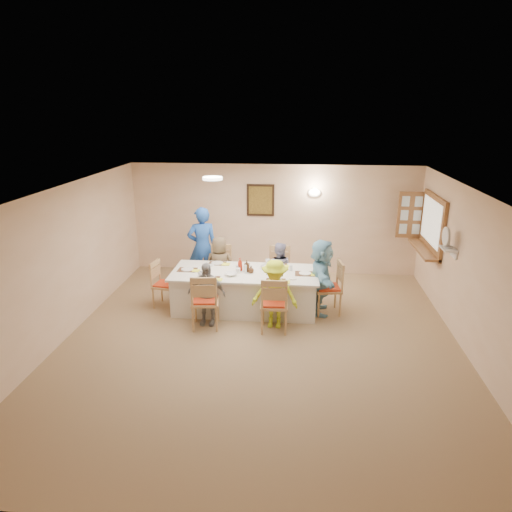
# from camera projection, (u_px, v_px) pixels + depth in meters

# --- Properties ---
(ground) EXTENTS (7.00, 7.00, 0.00)m
(ground) POSITION_uv_depth(u_px,v_px,m) (260.00, 343.00, 7.49)
(ground) COLOR #947D5E
(room_walls) EXTENTS (7.00, 7.00, 7.00)m
(room_walls) POSITION_uv_depth(u_px,v_px,m) (260.00, 256.00, 7.02)
(room_walls) COLOR #DFB690
(room_walls) RESTS_ON ground
(wall_picture) EXTENTS (0.62, 0.05, 0.72)m
(wall_picture) POSITION_uv_depth(u_px,v_px,m) (260.00, 200.00, 10.26)
(wall_picture) COLOR black
(wall_picture) RESTS_ON room_walls
(wall_sconce) EXTENTS (0.26, 0.09, 0.18)m
(wall_sconce) POSITION_uv_depth(u_px,v_px,m) (314.00, 192.00, 10.07)
(wall_sconce) COLOR white
(wall_sconce) RESTS_ON room_walls
(ceiling_light) EXTENTS (0.36, 0.36, 0.05)m
(ceiling_light) POSITION_uv_depth(u_px,v_px,m) (213.00, 178.00, 8.23)
(ceiling_light) COLOR white
(ceiling_light) RESTS_ON room_walls
(serving_hatch) EXTENTS (0.06, 1.50, 1.15)m
(serving_hatch) POSITION_uv_depth(u_px,v_px,m) (433.00, 224.00, 8.99)
(serving_hatch) COLOR brown
(serving_hatch) RESTS_ON room_walls
(hatch_sill) EXTENTS (0.30, 1.50, 0.05)m
(hatch_sill) POSITION_uv_depth(u_px,v_px,m) (423.00, 249.00, 9.17)
(hatch_sill) COLOR brown
(hatch_sill) RESTS_ON room_walls
(shutter_door) EXTENTS (0.55, 0.04, 1.00)m
(shutter_door) POSITION_uv_depth(u_px,v_px,m) (411.00, 215.00, 9.74)
(shutter_door) COLOR brown
(shutter_door) RESTS_ON room_walls
(fan_shelf) EXTENTS (0.22, 0.36, 0.03)m
(fan_shelf) POSITION_uv_depth(u_px,v_px,m) (448.00, 249.00, 7.76)
(fan_shelf) COLOR white
(fan_shelf) RESTS_ON room_walls
(desk_fan) EXTENTS (0.30, 0.30, 0.28)m
(desk_fan) POSITION_uv_depth(u_px,v_px,m) (448.00, 240.00, 7.71)
(desk_fan) COLOR #A5A5A8
(desk_fan) RESTS_ON fan_shelf
(dining_table) EXTENTS (2.74, 1.16, 0.76)m
(dining_table) POSITION_uv_depth(u_px,v_px,m) (245.00, 291.00, 8.65)
(dining_table) COLOR white
(dining_table) RESTS_ON ground
(chair_back_left) EXTENTS (0.51, 0.51, 0.99)m
(chair_back_left) POSITION_uv_depth(u_px,v_px,m) (221.00, 270.00, 9.42)
(chair_back_left) COLOR tan
(chair_back_left) RESTS_ON ground
(chair_back_right) EXTENTS (0.48, 0.48, 0.99)m
(chair_back_right) POSITION_uv_depth(u_px,v_px,m) (279.00, 272.00, 9.31)
(chair_back_right) COLOR tan
(chair_back_right) RESTS_ON ground
(chair_front_left) EXTENTS (0.54, 0.54, 1.02)m
(chair_front_left) POSITION_uv_depth(u_px,v_px,m) (205.00, 300.00, 7.91)
(chair_front_left) COLOR tan
(chair_front_left) RESTS_ON ground
(chair_front_right) EXTENTS (0.50, 0.50, 1.01)m
(chair_front_right) POSITION_uv_depth(u_px,v_px,m) (274.00, 303.00, 7.80)
(chair_front_right) COLOR tan
(chair_front_right) RESTS_ON ground
(chair_left_end) EXTENTS (0.50, 0.50, 0.91)m
(chair_left_end) POSITION_uv_depth(u_px,v_px,m) (165.00, 284.00, 8.77)
(chair_left_end) COLOR tan
(chair_left_end) RESTS_ON ground
(chair_right_end) EXTENTS (0.56, 0.56, 1.01)m
(chair_right_end) POSITION_uv_depth(u_px,v_px,m) (328.00, 287.00, 8.46)
(chair_right_end) COLOR tan
(chair_right_end) RESTS_ON ground
(diner_back_left) EXTENTS (0.61, 0.41, 1.24)m
(diner_back_left) POSITION_uv_depth(u_px,v_px,m) (220.00, 266.00, 9.27)
(diner_back_left) COLOR brown
(diner_back_left) RESTS_ON ground
(diner_back_right) EXTENTS (0.69, 0.61, 1.15)m
(diner_back_right) POSITION_uv_depth(u_px,v_px,m) (279.00, 270.00, 9.17)
(diner_back_right) COLOR #918EB3
(diner_back_right) RESTS_ON ground
(diner_front_left) EXTENTS (0.71, 0.36, 1.15)m
(diner_front_left) POSITION_uv_depth(u_px,v_px,m) (206.00, 294.00, 8.00)
(diner_front_left) COLOR gray
(diner_front_left) RESTS_ON ground
(diner_front_right) EXTENTS (0.87, 0.58, 1.24)m
(diner_front_right) POSITION_uv_depth(u_px,v_px,m) (275.00, 294.00, 7.87)
(diner_front_right) COLOR #CEE625
(diner_front_right) RESTS_ON ground
(diner_right_end) EXTENTS (1.33, 0.44, 1.43)m
(diner_right_end) POSITION_uv_depth(u_px,v_px,m) (321.00, 277.00, 8.41)
(diner_right_end) COLOR #85C5E3
(diner_right_end) RESTS_ON ground
(caregiver) EXTENTS (0.88, 0.79, 1.73)m
(caregiver) POSITION_uv_depth(u_px,v_px,m) (202.00, 247.00, 9.68)
(caregiver) COLOR blue
(caregiver) RESTS_ON ground
(placemat_fl) EXTENTS (0.37, 0.28, 0.01)m
(placemat_fl) POSITION_uv_depth(u_px,v_px,m) (209.00, 279.00, 8.19)
(placemat_fl) COLOR #472B19
(placemat_fl) RESTS_ON dining_table
(plate_fl) EXTENTS (0.25, 0.25, 0.02)m
(plate_fl) POSITION_uv_depth(u_px,v_px,m) (209.00, 278.00, 8.18)
(plate_fl) COLOR white
(plate_fl) RESTS_ON dining_table
(napkin_fl) EXTENTS (0.14, 0.14, 0.01)m
(napkin_fl) POSITION_uv_depth(u_px,v_px,m) (218.00, 280.00, 8.12)
(napkin_fl) COLOR #FAFF35
(napkin_fl) RESTS_ON dining_table
(placemat_fr) EXTENTS (0.35, 0.26, 0.01)m
(placemat_fr) POSITION_uv_depth(u_px,v_px,m) (276.00, 281.00, 8.08)
(placemat_fr) COLOR #472B19
(placemat_fr) RESTS_ON dining_table
(plate_fr) EXTENTS (0.23, 0.23, 0.01)m
(plate_fr) POSITION_uv_depth(u_px,v_px,m) (276.00, 280.00, 8.07)
(plate_fr) COLOR white
(plate_fr) RESTS_ON dining_table
(napkin_fr) EXTENTS (0.15, 0.15, 0.01)m
(napkin_fr) POSITION_uv_depth(u_px,v_px,m) (286.00, 282.00, 8.01)
(napkin_fr) COLOR #FAFF35
(napkin_fr) RESTS_ON dining_table
(placemat_bl) EXTENTS (0.34, 0.25, 0.01)m
(placemat_bl) POSITION_uv_depth(u_px,v_px,m) (217.00, 263.00, 8.98)
(placemat_bl) COLOR #472B19
(placemat_bl) RESTS_ON dining_table
(plate_bl) EXTENTS (0.23, 0.23, 0.01)m
(plate_bl) POSITION_uv_depth(u_px,v_px,m) (217.00, 263.00, 8.98)
(plate_bl) COLOR white
(plate_bl) RESTS_ON dining_table
(napkin_bl) EXTENTS (0.15, 0.15, 0.01)m
(napkin_bl) POSITION_uv_depth(u_px,v_px,m) (226.00, 264.00, 8.92)
(napkin_bl) COLOR #FAFF35
(napkin_bl) RESTS_ON dining_table
(placemat_br) EXTENTS (0.34, 0.25, 0.01)m
(placemat_br) POSITION_uv_depth(u_px,v_px,m) (278.00, 265.00, 8.87)
(placemat_br) COLOR #472B19
(placemat_br) RESTS_ON dining_table
(plate_br) EXTENTS (0.25, 0.25, 0.02)m
(plate_br) POSITION_uv_depth(u_px,v_px,m) (278.00, 265.00, 8.87)
(plate_br) COLOR white
(plate_br) RESTS_ON dining_table
(napkin_br) EXTENTS (0.14, 0.14, 0.01)m
(napkin_br) POSITION_uv_depth(u_px,v_px,m) (287.00, 266.00, 8.80)
(napkin_br) COLOR #FAFF35
(napkin_br) RESTS_ON dining_table
(placemat_le) EXTENTS (0.35, 0.26, 0.01)m
(placemat_le) POSITION_uv_depth(u_px,v_px,m) (187.00, 270.00, 8.63)
(placemat_le) COLOR #472B19
(placemat_le) RESTS_ON dining_table
(plate_le) EXTENTS (0.23, 0.23, 0.01)m
(plate_le) POSITION_uv_depth(u_px,v_px,m) (187.00, 269.00, 8.63)
(plate_le) COLOR white
(plate_le) RESTS_ON dining_table
(napkin_le) EXTENTS (0.14, 0.14, 0.01)m
(napkin_le) POSITION_uv_depth(u_px,v_px,m) (196.00, 271.00, 8.56)
(napkin_le) COLOR #FAFF35
(napkin_le) RESTS_ON dining_table
(placemat_re) EXTENTS (0.37, 0.27, 0.01)m
(placemat_re) POSITION_uv_depth(u_px,v_px,m) (305.00, 274.00, 8.42)
(placemat_re) COLOR #472B19
(placemat_re) RESTS_ON dining_table
(plate_re) EXTENTS (0.22, 0.22, 0.01)m
(plate_re) POSITION_uv_depth(u_px,v_px,m) (305.00, 273.00, 8.42)
(plate_re) COLOR white
(plate_re) RESTS_ON dining_table
(napkin_re) EXTENTS (0.15, 0.15, 0.01)m
(napkin_re) POSITION_uv_depth(u_px,v_px,m) (315.00, 275.00, 8.36)
(napkin_re) COLOR #FAFF35
(napkin_re) RESTS_ON dining_table
(teacup_a) EXTENTS (0.18, 0.18, 0.08)m
(teacup_a) POSITION_uv_depth(u_px,v_px,m) (201.00, 274.00, 8.31)
(teacup_a) COLOR white
(teacup_a) RESTS_ON dining_table
(teacup_b) EXTENTS (0.15, 0.15, 0.09)m
(teacup_b) POSITION_uv_depth(u_px,v_px,m) (268.00, 261.00, 8.97)
(teacup_b) COLOR white
(teacup_b) RESTS_ON dining_table
(bowl_a) EXTENTS (0.35, 0.35, 0.05)m
(bowl_a) POSITION_uv_depth(u_px,v_px,m) (231.00, 274.00, 8.34)
(bowl_a) COLOR white
(bowl_a) RESTS_ON dining_table
(bowl_b) EXTENTS (0.36, 0.36, 0.06)m
(bowl_b) POSITION_uv_depth(u_px,v_px,m) (266.00, 267.00, 8.69)
(bowl_b) COLOR white
(bowl_b) RESTS_ON dining_table
(condiment_ketchup) EXTENTS (0.16, 0.16, 0.25)m
(condiment_ketchup) POSITION_uv_depth(u_px,v_px,m) (240.00, 264.00, 8.56)
(condiment_ketchup) COLOR #B3250F
(condiment_ketchup) RESTS_ON dining_table
(condiment_brown) EXTENTS (0.10, 0.11, 0.22)m
(condiment_brown) POSITION_uv_depth(u_px,v_px,m) (247.00, 266.00, 8.52)
(condiment_brown) COLOR #412411
(condiment_brown) RESTS_ON dining_table
(condiment_malt) EXTENTS (0.14, 0.14, 0.14)m
(condiment_malt) POSITION_uv_depth(u_px,v_px,m) (251.00, 269.00, 8.45)
(condiment_malt) COLOR #412411
(condiment_malt) RESTS_ON dining_table
(drinking_glass) EXTENTS (0.07, 0.07, 0.10)m
(drinking_glass) POSITION_uv_depth(u_px,v_px,m) (237.00, 268.00, 8.57)
(drinking_glass) COLOR silver
(drinking_glass) RESTS_ON dining_table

